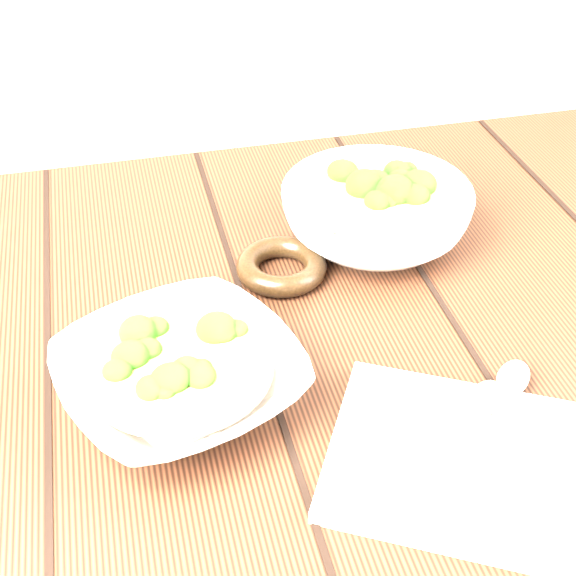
% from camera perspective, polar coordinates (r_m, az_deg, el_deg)
% --- Properties ---
extents(table, '(1.20, 0.80, 0.75)m').
position_cam_1_polar(table, '(0.88, -0.81, -9.33)').
color(table, black).
rests_on(table, ground).
extents(soup_bowl_front, '(0.27, 0.27, 0.06)m').
position_cam_1_polar(soup_bowl_front, '(0.72, -7.65, -6.25)').
color(soup_bowl_front, silver).
rests_on(soup_bowl_front, table).
extents(soup_bowl_back, '(0.28, 0.28, 0.08)m').
position_cam_1_polar(soup_bowl_back, '(0.92, 6.27, 5.36)').
color(soup_bowl_back, silver).
rests_on(soup_bowl_back, table).
extents(trivet, '(0.13, 0.13, 0.02)m').
position_cam_1_polar(trivet, '(0.87, -0.47, 1.56)').
color(trivet, black).
rests_on(trivet, table).
extents(napkin, '(0.28, 0.26, 0.01)m').
position_cam_1_polar(napkin, '(0.69, 12.27, -11.96)').
color(napkin, beige).
rests_on(napkin, table).
extents(spoon_left, '(0.14, 0.14, 0.01)m').
position_cam_1_polar(spoon_left, '(0.71, 12.84, -9.42)').
color(spoon_left, '#A49F90').
rests_on(spoon_left, napkin).
extents(spoon_right, '(0.13, 0.15, 0.01)m').
position_cam_1_polar(spoon_right, '(0.73, 15.00, -7.87)').
color(spoon_right, '#A49F90').
rests_on(spoon_right, napkin).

